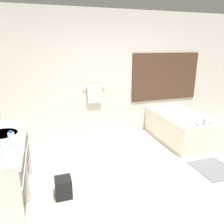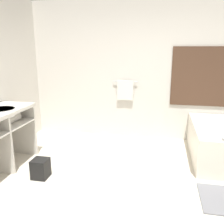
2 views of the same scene
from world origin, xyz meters
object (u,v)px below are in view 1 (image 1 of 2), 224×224
waste_bin (63,187)px  water_bottle_2 (12,142)px  water_bottle_3 (0,156)px  bathtub (181,126)px

waste_bin → water_bottle_2: bearing=-147.5°
water_bottle_2 → water_bottle_3: bearing=-102.4°
bathtub → water_bottle_3: water_bottle_3 is taller
water_bottle_2 → water_bottle_3: 0.31m
water_bottle_3 → waste_bin: water_bottle_3 is taller
water_bottle_2 → water_bottle_3: (-0.07, -0.30, -0.00)m
water_bottle_2 → waste_bin: bearing=32.5°
bathtub → water_bottle_3: size_ratio=7.06×
waste_bin → bathtub: bearing=23.9°
bathtub → water_bottle_2: water_bottle_2 is taller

